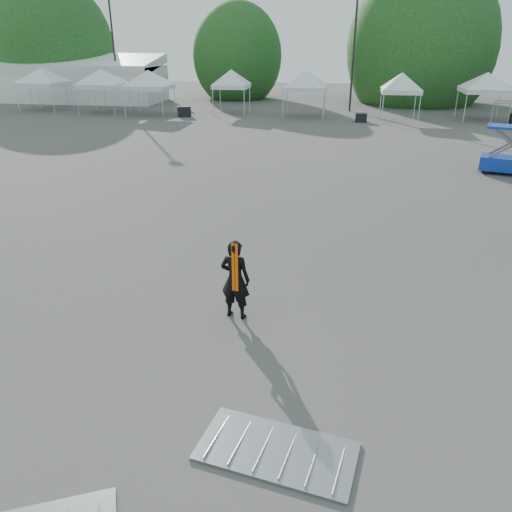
# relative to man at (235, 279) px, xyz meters

# --- Properties ---
(ground) EXTENTS (120.00, 120.00, 0.00)m
(ground) POSITION_rel_man_xyz_m (-0.37, 2.09, -0.89)
(ground) COLOR #474442
(ground) RESTS_ON ground
(marquee) EXTENTS (15.00, 6.25, 4.23)m
(marquee) POSITION_rel_man_xyz_m (-22.37, 37.09, 1.08)
(marquee) COLOR white
(marquee) RESTS_ON ground
(light_pole_west) EXTENTS (0.60, 0.25, 10.30)m
(light_pole_west) POSITION_rel_man_xyz_m (-18.37, 36.09, 4.88)
(light_pole_west) COLOR black
(light_pole_west) RESTS_ON ground
(light_pole_east) EXTENTS (0.60, 0.25, 9.80)m
(light_pole_east) POSITION_rel_man_xyz_m (2.63, 34.09, 4.63)
(light_pole_east) COLOR black
(light_pole_east) RESTS_ON ground
(tree_far_w) EXTENTS (4.80, 4.80, 7.30)m
(tree_far_w) POSITION_rel_man_xyz_m (-26.37, 40.09, 3.65)
(tree_far_w) COLOR #382314
(tree_far_w) RESTS_ON ground
(tree_mid_w) EXTENTS (4.16, 4.16, 6.33)m
(tree_mid_w) POSITION_rel_man_xyz_m (-8.37, 42.09, 3.04)
(tree_mid_w) COLOR #382314
(tree_mid_w) RESTS_ON ground
(tree_mid_e) EXTENTS (5.12, 5.12, 7.79)m
(tree_mid_e) POSITION_rel_man_xyz_m (8.63, 41.09, 3.95)
(tree_mid_e) COLOR #382314
(tree_mid_e) RESTS_ON ground
(tent_a) EXTENTS (4.66, 4.66, 3.88)m
(tent_a) POSITION_rel_man_xyz_m (-22.51, 30.81, 2.17)
(tent_a) COLOR silver
(tent_a) RESTS_ON ground
(tent_b) EXTENTS (4.57, 4.57, 3.88)m
(tent_b) POSITION_rel_man_xyz_m (-16.92, 30.00, 2.17)
(tent_b) COLOR silver
(tent_b) RESTS_ON ground
(tent_c) EXTENTS (4.50, 4.50, 3.88)m
(tent_c) POSITION_rel_man_xyz_m (-12.73, 29.21, 2.17)
(tent_c) COLOR silver
(tent_c) RESTS_ON ground
(tent_d) EXTENTS (3.76, 3.76, 3.88)m
(tent_d) POSITION_rel_man_xyz_m (-6.66, 31.09, 2.17)
(tent_d) COLOR silver
(tent_d) RESTS_ON ground
(tent_e) EXTENTS (4.47, 4.47, 3.88)m
(tent_e) POSITION_rel_man_xyz_m (-0.82, 30.18, 2.17)
(tent_e) COLOR silver
(tent_e) RESTS_ON ground
(tent_f) EXTENTS (3.80, 3.80, 3.88)m
(tent_f) POSITION_rel_man_xyz_m (6.07, 29.23, 2.17)
(tent_f) COLOR silver
(tent_f) RESTS_ON ground
(tent_g) EXTENTS (4.56, 4.56, 3.88)m
(tent_g) POSITION_rel_man_xyz_m (12.10, 30.67, 2.17)
(tent_g) COLOR silver
(tent_g) RESTS_ON ground
(man) EXTENTS (0.71, 0.53, 1.77)m
(man) POSITION_rel_man_xyz_m (0.00, 0.00, 0.00)
(man) COLOR black
(man) RESTS_ON ground
(barrier_mid) EXTENTS (2.44, 1.52, 0.07)m
(barrier_mid) POSITION_rel_man_xyz_m (1.37, -3.73, -0.85)
(barrier_mid) COLOR gray
(barrier_mid) RESTS_ON ground
(crate_west) EXTENTS (1.20, 1.07, 0.77)m
(crate_west) POSITION_rel_man_xyz_m (-9.93, 28.83, -0.50)
(crate_west) COLOR black
(crate_west) RESTS_ON ground
(crate_mid) EXTENTS (0.85, 0.67, 0.63)m
(crate_mid) POSITION_rel_man_xyz_m (3.42, 28.29, -0.57)
(crate_mid) COLOR black
(crate_mid) RESTS_ON ground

